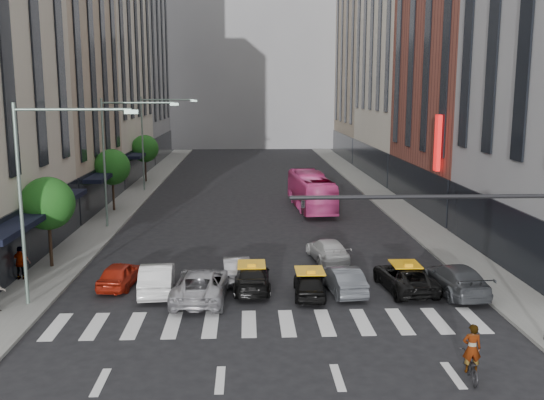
{
  "coord_description": "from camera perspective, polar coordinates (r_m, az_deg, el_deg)",
  "views": [
    {
      "loc": [
        -1.06,
        -22.62,
        9.61
      ],
      "look_at": [
        0.27,
        8.61,
        4.0
      ],
      "focal_mm": 40.0,
      "sensor_mm": 36.0,
      "label": 1
    }
  ],
  "objects": [
    {
      "name": "sidewalk_left",
      "position": [
        54.49,
        -13.46,
        -0.19
      ],
      "size": [
        3.0,
        96.0,
        0.15
      ],
      "primitive_type": "cube",
      "color": "slate",
      "rests_on": "ground"
    },
    {
      "name": "ground",
      "position": [
        24.6,
        0.22,
        -12.82
      ],
      "size": [
        160.0,
        160.0,
        0.0
      ],
      "primitive_type": "plane",
      "color": "black",
      "rests_on": "ground"
    },
    {
      "name": "taxi_center",
      "position": [
        29.04,
        3.56,
        -7.88
      ],
      "size": [
        1.65,
        3.72,
        1.24
      ],
      "primitive_type": "imported",
      "rotation": [
        0.0,
        0.0,
        3.09
      ],
      "color": "black",
      "rests_on": "ground"
    },
    {
      "name": "motorcycle",
      "position": [
        22.24,
        18.2,
        -14.66
      ],
      "size": [
        0.81,
        1.81,
        0.92
      ],
      "primitive_type": "imported",
      "rotation": [
        0.0,
        0.0,
        3.02
      ],
      "color": "black",
      "rests_on": "ground"
    },
    {
      "name": "car_row2_left",
      "position": [
        31.49,
        -3.39,
        -6.41
      ],
      "size": [
        1.56,
        3.89,
        1.26
      ],
      "primitive_type": "imported",
      "rotation": [
        0.0,
        0.0,
        3.2
      ],
      "color": "#9A999F",
      "rests_on": "ground"
    },
    {
      "name": "building_left_b",
      "position": [
        53.13,
        -20.38,
        12.13
      ],
      "size": [
        8.0,
        16.0,
        24.0
      ],
      "primitive_type": "cube",
      "color": "tan",
      "rests_on": "ground"
    },
    {
      "name": "rider",
      "position": [
        21.73,
        18.4,
        -11.49
      ],
      "size": [
        0.67,
        0.48,
        1.72
      ],
      "primitive_type": "imported",
      "rotation": [
        0.0,
        0.0,
        3.02
      ],
      "color": "gray",
      "rests_on": "motorcycle"
    },
    {
      "name": "sidewalk_right",
      "position": [
        54.94,
        10.81,
        -0.01
      ],
      "size": [
        3.0,
        96.0,
        0.15
      ],
      "primitive_type": "cube",
      "color": "slate",
      "rests_on": "ground"
    },
    {
      "name": "building_right_b",
      "position": [
        52.92,
        18.02,
        13.36
      ],
      "size": [
        8.0,
        18.0,
        26.0
      ],
      "primitive_type": "cube",
      "color": "brown",
      "rests_on": "ground"
    },
    {
      "name": "car_red",
      "position": [
        31.31,
        -14.12,
        -6.81
      ],
      "size": [
        1.92,
        3.86,
        1.26
      ],
      "primitive_type": "imported",
      "rotation": [
        0.0,
        0.0,
        3.02
      ],
      "color": "#A01E0E",
      "rests_on": "ground"
    },
    {
      "name": "tree_near",
      "position": [
        34.86,
        -20.35,
        -0.31
      ],
      "size": [
        2.88,
        2.88,
        4.95
      ],
      "color": "black",
      "rests_on": "sidewalk_left"
    },
    {
      "name": "traffic_signal",
      "position": [
        23.89,
        19.14,
        -2.82
      ],
      "size": [
        10.1,
        0.2,
        6.0
      ],
      "color": "black",
      "rests_on": "ground"
    },
    {
      "name": "tree_far",
      "position": [
        65.78,
        -11.88,
        4.75
      ],
      "size": [
        2.88,
        2.88,
        4.95
      ],
      "color": "black",
      "rests_on": "sidewalk_left"
    },
    {
      "name": "car_silver",
      "position": [
        28.77,
        -6.64,
        -7.88
      ],
      "size": [
        2.73,
        5.37,
        1.45
      ],
      "primitive_type": "imported",
      "rotation": [
        0.0,
        0.0,
        3.08
      ],
      "color": "#A2A2A7",
      "rests_on": "ground"
    },
    {
      "name": "car_grey_curb",
      "position": [
        30.74,
        16.87,
        -7.11
      ],
      "size": [
        2.35,
        5.03,
        1.42
      ],
      "primitive_type": "imported",
      "rotation": [
        0.0,
        0.0,
        3.22
      ],
      "color": "#3D4044",
      "rests_on": "ground"
    },
    {
      "name": "building_far",
      "position": [
        107.96,
        -1.94,
        14.62
      ],
      "size": [
        30.0,
        10.0,
        36.0
      ],
      "primitive_type": "cube",
      "color": "gray",
      "rests_on": "ground"
    },
    {
      "name": "streetlamp_mid",
      "position": [
        43.72,
        -14.35,
        4.99
      ],
      "size": [
        5.38,
        0.25,
        9.0
      ],
      "color": "gray",
      "rests_on": "sidewalk_left"
    },
    {
      "name": "building_left_c",
      "position": [
        70.95,
        -16.1,
        16.58
      ],
      "size": [
        8.0,
        20.0,
        36.0
      ],
      "primitive_type": "cube",
      "color": "beige",
      "rests_on": "ground"
    },
    {
      "name": "building_left_d",
      "position": [
        89.22,
        -13.1,
        13.37
      ],
      "size": [
        8.0,
        18.0,
        30.0
      ],
      "primitive_type": "cube",
      "color": "gray",
      "rests_on": "ground"
    },
    {
      "name": "streetlamp_far",
      "position": [
        59.42,
        -11.21,
        6.4
      ],
      "size": [
        5.38,
        0.25,
        9.0
      ],
      "color": "gray",
      "rests_on": "sidewalk_left"
    },
    {
      "name": "car_white_front",
      "position": [
        30.05,
        -10.76,
        -7.21
      ],
      "size": [
        1.88,
        4.52,
        1.45
      ],
      "primitive_type": "imported",
      "rotation": [
        0.0,
        0.0,
        3.22
      ],
      "color": "silver",
      "rests_on": "ground"
    },
    {
      "name": "tree_mid",
      "position": [
        50.15,
        -14.82,
        3.01
      ],
      "size": [
        2.88,
        2.88,
        4.95
      ],
      "color": "black",
      "rests_on": "sidewalk_left"
    },
    {
      "name": "taxi_right",
      "position": [
        30.55,
        12.4,
        -7.13
      ],
      "size": [
        2.61,
        4.87,
        1.3
      ],
      "primitive_type": "imported",
      "rotation": [
        0.0,
        0.0,
        3.24
      ],
      "color": "black",
      "rests_on": "ground"
    },
    {
      "name": "car_grey_mid",
      "position": [
        29.75,
        6.69,
        -7.41
      ],
      "size": [
        1.88,
        4.13,
        1.31
      ],
      "primitive_type": "imported",
      "rotation": [
        0.0,
        0.0,
        3.27
      ],
      "color": "#484C51",
      "rests_on": "ground"
    },
    {
      "name": "liberty_sign",
      "position": [
        44.9,
        15.34,
        5.2
      ],
      "size": [
        0.3,
        0.7,
        4.0
      ],
      "color": "red",
      "rests_on": "ground"
    },
    {
      "name": "building_right_d",
      "position": [
        89.57,
        9.42,
        12.84
      ],
      "size": [
        8.0,
        18.0,
        28.0
      ],
      "primitive_type": "cube",
      "color": "tan",
      "rests_on": "ground"
    },
    {
      "name": "bus",
      "position": [
        50.22,
        3.69,
        0.82
      ],
      "size": [
        3.16,
        10.72,
        2.95
      ],
      "primitive_type": "imported",
      "rotation": [
        0.0,
        0.0,
        3.21
      ],
      "color": "#DB408B",
      "rests_on": "ground"
    },
    {
      "name": "pedestrian_far",
      "position": [
        33.54,
        -22.58,
        -5.48
      ],
      "size": [
        1.02,
        0.44,
        1.72
      ],
      "primitive_type": "imported",
      "rotation": [
        0.0,
        0.0,
        3.12
      ],
      "color": "gray",
      "rests_on": "sidewalk_left"
    },
    {
      "name": "car_row2_right",
      "position": [
        35.09,
        5.26,
        -4.69
      ],
      "size": [
        2.36,
        4.57,
        1.27
      ],
      "primitive_type": "imported",
      "rotation": [
        0.0,
        0.0,
        3.28
      ],
      "color": "silver",
      "rests_on": "ground"
    },
    {
      "name": "taxi_left",
      "position": [
        29.92,
        -1.94,
        -7.28
      ],
      "size": [
        1.8,
        4.41,
        1.28
      ],
      "primitive_type": "imported",
      "rotation": [
        0.0,
        0.0,
        3.14
      ],
      "color": "black",
      "rests_on": "ground"
    },
    {
      "name": "streetlamp_near",
      "position": [
        28.34,
        -20.92,
        1.99
      ],
      "size": [
        5.38,
        0.25,
        9.0
      ],
      "color": "gray",
      "rests_on": "sidewalk_left"
    }
  ]
}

